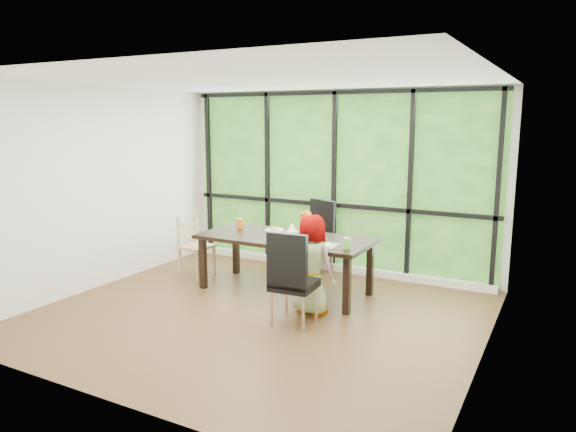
% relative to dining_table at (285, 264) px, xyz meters
% --- Properties ---
extents(ground, '(5.00, 5.00, 0.00)m').
position_rel_dining_table_xyz_m(ground, '(0.14, -0.91, -0.38)').
color(ground, black).
rests_on(ground, ground).
extents(back_wall, '(5.00, 0.00, 5.00)m').
position_rel_dining_table_xyz_m(back_wall, '(0.14, 1.34, 0.98)').
color(back_wall, silver).
rests_on(back_wall, ground).
extents(foliage_backdrop, '(4.80, 0.02, 2.65)m').
position_rel_dining_table_xyz_m(foliage_backdrop, '(0.14, 1.32, 0.98)').
color(foliage_backdrop, '#25531F').
rests_on(foliage_backdrop, back_wall).
extents(window_mullions, '(4.80, 0.06, 2.65)m').
position_rel_dining_table_xyz_m(window_mullions, '(0.14, 1.28, 0.98)').
color(window_mullions, black).
rests_on(window_mullions, back_wall).
extents(window_sill, '(4.80, 0.12, 0.10)m').
position_rel_dining_table_xyz_m(window_sill, '(0.14, 1.24, -0.33)').
color(window_sill, silver).
rests_on(window_sill, ground).
extents(dining_table, '(2.32, 1.07, 0.75)m').
position_rel_dining_table_xyz_m(dining_table, '(0.00, 0.00, 0.00)').
color(dining_table, black).
rests_on(dining_table, ground).
extents(chair_window_leather, '(0.57, 0.57, 1.08)m').
position_rel_dining_table_xyz_m(chair_window_leather, '(-0.04, 0.99, 0.17)').
color(chair_window_leather, black).
rests_on(chair_window_leather, ground).
extents(chair_interior_leather, '(0.49, 0.49, 1.08)m').
position_rel_dining_table_xyz_m(chair_interior_leather, '(0.64, -0.97, 0.17)').
color(chair_interior_leather, black).
rests_on(chair_interior_leather, ground).
extents(chair_end_beech, '(0.43, 0.45, 0.90)m').
position_rel_dining_table_xyz_m(chair_end_beech, '(-1.45, -0.01, 0.08)').
color(chair_end_beech, tan).
rests_on(chair_end_beech, ground).
extents(child_toddler, '(0.42, 0.33, 1.00)m').
position_rel_dining_table_xyz_m(child_toddler, '(0.00, 0.60, 0.13)').
color(child_toddler, '#E64E10').
rests_on(child_toddler, ground).
extents(child_older, '(0.64, 0.47, 1.19)m').
position_rel_dining_table_xyz_m(child_older, '(0.68, -0.56, 0.22)').
color(child_older, gray).
rests_on(child_older, ground).
extents(placemat, '(0.41, 0.30, 0.01)m').
position_rel_dining_table_xyz_m(placemat, '(0.62, -0.20, 0.38)').
color(placemat, tan).
rests_on(placemat, dining_table).
extents(plate_far, '(0.26, 0.26, 0.02)m').
position_rel_dining_table_xyz_m(plate_far, '(-0.30, 0.25, 0.38)').
color(plate_far, white).
rests_on(plate_far, dining_table).
extents(plate_near, '(0.28, 0.28, 0.02)m').
position_rel_dining_table_xyz_m(plate_near, '(0.63, -0.23, 0.38)').
color(plate_near, white).
rests_on(plate_near, dining_table).
extents(orange_cup, '(0.09, 0.09, 0.14)m').
position_rel_dining_table_xyz_m(orange_cup, '(-0.82, 0.17, 0.44)').
color(orange_cup, '#DA620C').
rests_on(orange_cup, dining_table).
extents(green_cup, '(0.09, 0.09, 0.14)m').
position_rel_dining_table_xyz_m(green_cup, '(0.97, -0.26, 0.44)').
color(green_cup, '#68D841').
rests_on(green_cup, dining_table).
extents(tissue_box, '(0.14, 0.14, 0.12)m').
position_rel_dining_table_xyz_m(tissue_box, '(0.20, -0.18, 0.44)').
color(tissue_box, tan).
rests_on(tissue_box, dining_table).
extents(crepe_rolls_far, '(0.10, 0.12, 0.04)m').
position_rel_dining_table_xyz_m(crepe_rolls_far, '(-0.30, 0.25, 0.41)').
color(crepe_rolls_far, tan).
rests_on(crepe_rolls_far, plate_far).
extents(crepe_rolls_near, '(0.10, 0.12, 0.04)m').
position_rel_dining_table_xyz_m(crepe_rolls_near, '(0.63, -0.23, 0.41)').
color(crepe_rolls_near, tan).
rests_on(crepe_rolls_near, plate_near).
extents(straw_white, '(0.01, 0.04, 0.20)m').
position_rel_dining_table_xyz_m(straw_white, '(-0.82, 0.17, 0.55)').
color(straw_white, white).
rests_on(straw_white, orange_cup).
extents(straw_pink, '(0.01, 0.04, 0.20)m').
position_rel_dining_table_xyz_m(straw_pink, '(0.97, -0.26, 0.55)').
color(straw_pink, pink).
rests_on(straw_pink, green_cup).
extents(tissue, '(0.12, 0.12, 0.11)m').
position_rel_dining_table_xyz_m(tissue, '(0.20, -0.18, 0.55)').
color(tissue, white).
rests_on(tissue, tissue_box).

